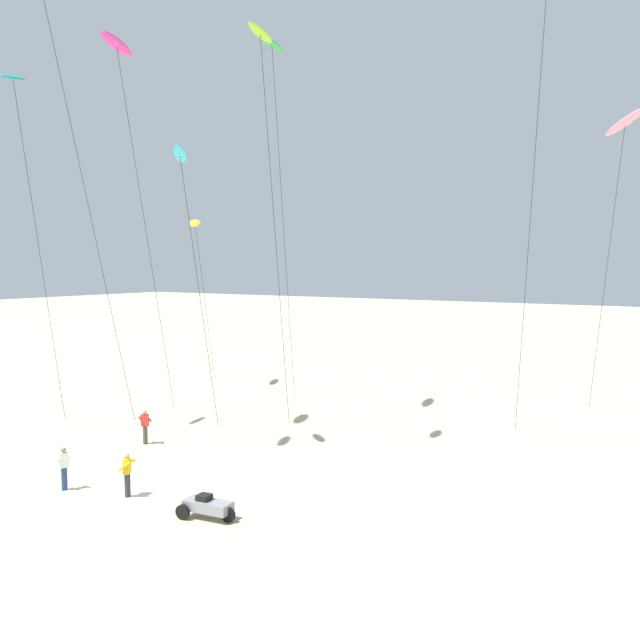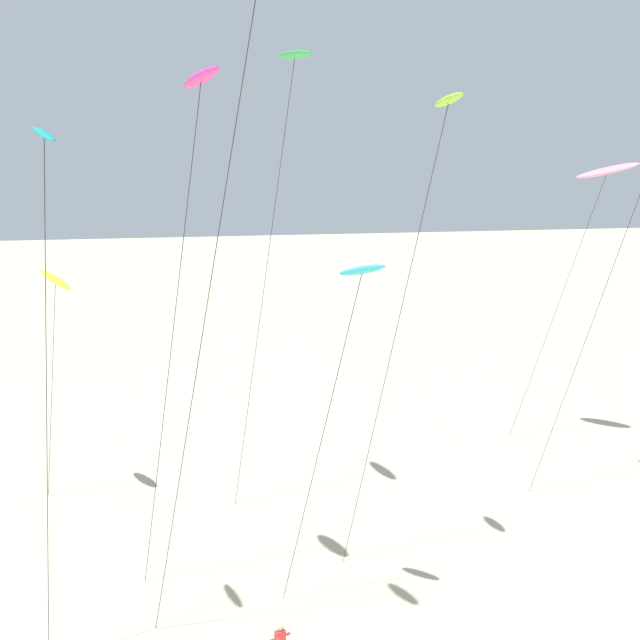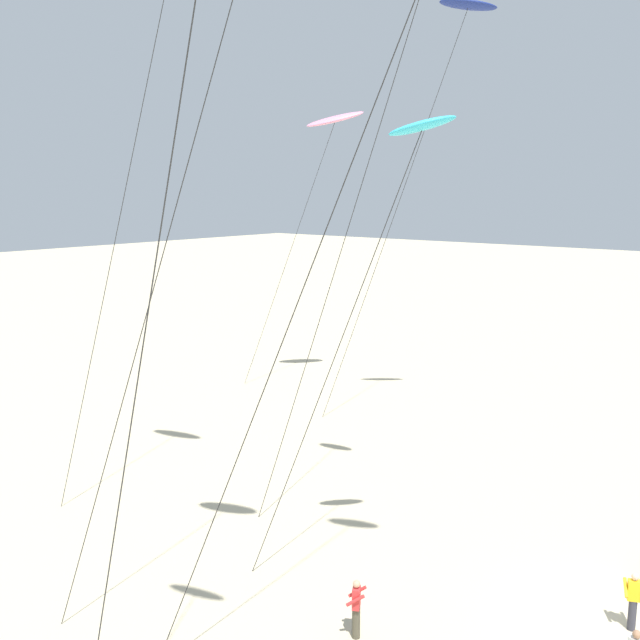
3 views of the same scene
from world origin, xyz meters
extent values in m
ellipsoid|color=yellow|center=(-12.80, 18.32, 11.41)|extent=(1.94, 2.37, 0.95)
cylinder|color=#262626|center=(-13.53, 20.08, 5.66)|extent=(1.50, 3.54, 11.33)
ellipsoid|color=pink|center=(13.96, 20.78, 15.79)|extent=(2.88, 3.11, 1.31)
cylinder|color=#262626|center=(12.84, 23.43, 7.83)|extent=(2.26, 5.35, 15.67)
cylinder|color=#262626|center=(10.87, 14.98, 10.01)|extent=(2.69, 6.37, 20.04)
cylinder|color=#262626|center=(-7.19, 4.87, 10.82)|extent=(3.38, 8.03, 21.64)
ellipsoid|color=#8CD833|center=(1.13, 7.32, 18.68)|extent=(0.76, 1.93, 0.60)
cylinder|color=#262626|center=(0.00, 10.00, 9.30)|extent=(2.28, 5.38, 18.60)
ellipsoid|color=#33BFE0|center=(-2.06, 5.57, 13.53)|extent=(1.56, 1.78, 0.79)
cylinder|color=#262626|center=(-3.03, 7.89, 6.72)|extent=(1.97, 4.66, 13.45)
ellipsoid|color=#D8339E|center=(-6.77, 6.32, 19.22)|extent=(1.43, 2.66, 0.80)
cylinder|color=#262626|center=(-8.05, 9.37, 9.55)|extent=(2.59, 6.12, 19.12)
ellipsoid|color=teal|center=(-10.92, 3.54, 17.62)|extent=(1.08, 1.93, 0.64)
cylinder|color=#262626|center=(-11.65, 5.27, 8.78)|extent=(1.48, 3.50, 17.56)
ellipsoid|color=green|center=(-2.91, 13.75, 20.53)|extent=(1.43, 2.88, 0.38)
cylinder|color=#262626|center=(-4.04, 16.45, 10.22)|extent=(2.30, 5.45, 20.45)
cube|color=red|center=(-4.70, 5.66, 1.17)|extent=(0.39, 0.34, 0.58)
sphere|color=tan|center=(-4.70, 5.66, 1.57)|extent=(0.20, 0.20, 0.20)
cylinder|color=red|center=(-4.89, 5.56, 1.22)|extent=(0.32, 0.48, 0.39)
cylinder|color=red|center=(-4.51, 5.77, 1.22)|extent=(0.32, 0.48, 0.39)
camera|label=1|loc=(19.64, -17.39, 8.72)|focal=38.58mm
camera|label=2|loc=(-7.84, -19.95, 17.66)|focal=48.39mm
camera|label=3|loc=(-18.82, -4.41, 11.87)|focal=40.00mm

